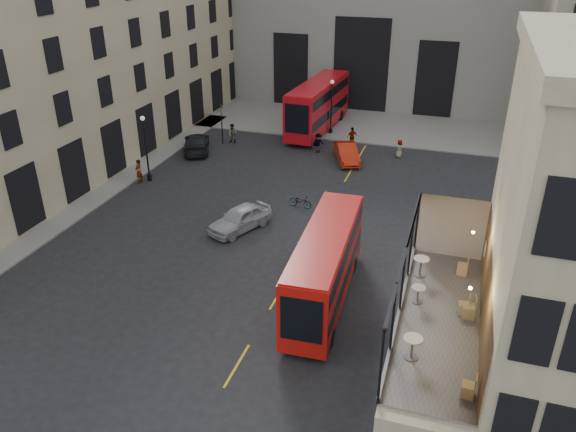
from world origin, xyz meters
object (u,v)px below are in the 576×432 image
(street_lamp_b, at_px, (331,110))
(pedestrian_b, at_px, (318,143))
(pedestrian_a, at_px, (233,134))
(cafe_chair_d, at_px, (463,268))
(cafe_table_near, at_px, (412,345))
(cafe_table_far, at_px, (421,264))
(street_lamp_a, at_px, (147,152))
(bus_far, at_px, (318,104))
(cyclist, at_px, (328,247))
(car_b, at_px, (347,153))
(pedestrian_c, at_px, (352,137))
(bus_near, at_px, (325,264))
(cafe_chair_b, at_px, (469,311))
(cafe_chair_c, at_px, (464,307))
(car_c, at_px, (197,143))
(traffic_light_near, at_px, (325,211))
(bicycle, at_px, (300,201))
(cafe_table_mid, at_px, (418,292))
(traffic_light_far, at_px, (222,119))
(pedestrian_e, at_px, (139,171))
(car_a, at_px, (240,218))
(pedestrian_d, at_px, (399,149))

(street_lamp_b, bearing_deg, pedestrian_b, -87.92)
(pedestrian_a, xyz_separation_m, cafe_chair_d, (21.34, -24.90, 3.94))
(cafe_table_near, distance_m, cafe_chair_d, 6.28)
(cafe_table_far, bearing_deg, street_lamp_b, 110.24)
(street_lamp_a, bearing_deg, street_lamp_b, 55.49)
(bus_far, xyz_separation_m, cyclist, (7.17, -24.32, -1.86))
(car_b, distance_m, pedestrian_c, 4.03)
(street_lamp_a, relative_size, bus_near, 0.51)
(cyclist, bearing_deg, cafe_chair_b, -156.65)
(cafe_table_far, xyz_separation_m, cafe_chair_c, (1.89, -2.20, -0.31))
(car_c, xyz_separation_m, cafe_chair_c, (23.79, -24.74, 4.06))
(traffic_light_near, xyz_separation_m, car_b, (-1.86, 15.05, -1.65))
(cafe_table_far, height_order, cafe_chair_c, cafe_table_far)
(car_b, distance_m, bicycle, 10.12)
(car_b, height_order, cafe_table_far, cafe_table_far)
(bus_near, xyz_separation_m, pedestrian_a, (-14.64, 22.26, -1.39))
(traffic_light_near, distance_m, bus_far, 23.63)
(car_b, xyz_separation_m, cafe_table_near, (8.60, -29.57, 4.39))
(street_lamp_b, xyz_separation_m, cafe_table_mid, (11.58, -33.13, 2.67))
(car_b, bearing_deg, traffic_light_far, 152.90)
(traffic_light_near, bearing_deg, street_lamp_b, 102.80)
(bus_near, xyz_separation_m, bicycle, (-4.54, 10.78, -1.86))
(bicycle, xyz_separation_m, cafe_chair_d, (11.25, -13.42, 4.42))
(car_b, xyz_separation_m, cafe_chair_c, (10.22, -26.36, 4.07))
(bicycle, xyz_separation_m, cafe_table_near, (9.78, -19.52, 4.71))
(bus_near, bearing_deg, pedestrian_e, 148.28)
(pedestrian_e, bearing_deg, traffic_light_far, 166.27)
(bus_far, distance_m, pedestrian_c, 5.92)
(car_a, xyz_separation_m, cyclist, (6.54, -2.08, 0.07))
(cafe_table_mid, xyz_separation_m, cafe_chair_c, (1.78, -0.17, -0.22))
(bicycle, relative_size, cafe_table_mid, 2.44)
(cafe_table_mid, bearing_deg, pedestrian_d, 98.42)
(traffic_light_far, relative_size, bicycle, 2.22)
(pedestrian_a, bearing_deg, pedestrian_c, 16.34)
(cyclist, xyz_separation_m, pedestrian_b, (-5.44, 18.07, 0.01))
(street_lamp_a, relative_size, street_lamp_b, 1.00)
(car_c, height_order, cafe_chair_b, cafe_chair_b)
(pedestrian_a, height_order, cafe_chair_d, cafe_chair_d)
(bus_near, relative_size, pedestrian_c, 5.71)
(bicycle, height_order, cafe_chair_c, cafe_chair_c)
(cyclist, distance_m, cafe_table_mid, 11.98)
(cafe_chair_d, bearing_deg, pedestrian_e, 150.87)
(bicycle, bearing_deg, pedestrian_e, 97.17)
(street_lamp_b, distance_m, pedestrian_e, 20.29)
(pedestrian_e, bearing_deg, cafe_chair_b, 55.44)
(car_a, distance_m, pedestrian_b, 16.02)
(pedestrian_a, xyz_separation_m, pedestrian_b, (8.34, -0.02, -0.04))
(car_b, height_order, pedestrian_b, pedestrian_b)
(car_a, height_order, pedestrian_e, pedestrian_e)
(traffic_light_near, relative_size, pedestrian_a, 2.05)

